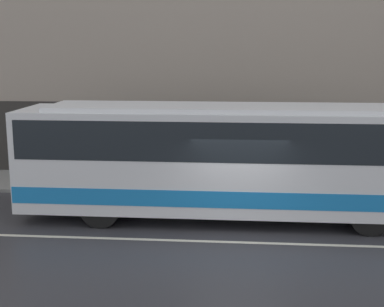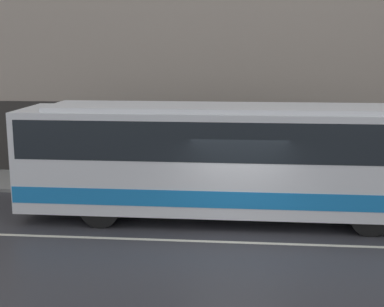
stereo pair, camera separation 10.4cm
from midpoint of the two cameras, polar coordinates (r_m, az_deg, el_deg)
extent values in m
plane|color=#333338|center=(13.61, 5.11, -9.44)|extent=(60.00, 60.00, 0.00)
cube|color=gray|center=(18.76, 5.20, -3.42)|extent=(60.00, 2.83, 0.12)
cube|color=#2D2B28|center=(19.85, 5.29, 1.34)|extent=(60.00, 0.06, 2.80)
cube|color=beige|center=(13.61, 5.11, -9.43)|extent=(54.00, 0.14, 0.01)
cube|color=silver|center=(14.99, 3.12, -0.57)|extent=(11.13, 2.48, 2.77)
cube|color=#1972BF|center=(15.18, 3.09, -3.65)|extent=(11.08, 2.50, 0.45)
cube|color=black|center=(14.87, 3.15, 1.98)|extent=(10.80, 2.50, 1.05)
cube|color=silver|center=(14.76, 3.18, 4.92)|extent=(9.46, 2.11, 0.12)
cylinder|color=black|center=(14.64, 18.69, -6.26)|extent=(1.09, 0.28, 1.09)
cylinder|color=black|center=(16.66, 17.02, -4.05)|extent=(1.09, 0.28, 1.09)
cylinder|color=black|center=(14.71, -9.58, -5.73)|extent=(1.09, 0.28, 1.09)
cylinder|color=black|center=(16.72, -7.70, -3.59)|extent=(1.09, 0.28, 1.09)
cylinder|color=navy|center=(18.48, -6.56, -1.08)|extent=(0.36, 0.36, 1.50)
sphere|color=tan|center=(18.32, -6.62, 1.64)|extent=(0.28, 0.28, 0.28)
camera|label=1|loc=(0.05, -89.80, 0.04)|focal=50.00mm
camera|label=2|loc=(0.05, 90.20, -0.04)|focal=50.00mm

